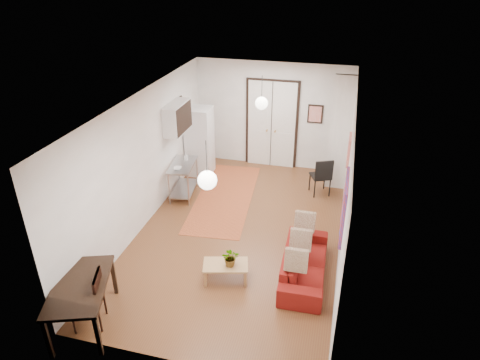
% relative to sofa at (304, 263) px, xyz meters
% --- Properties ---
extents(floor, '(7.00, 7.00, 0.00)m').
position_rel_sofa_xyz_m(floor, '(-1.51, 1.11, -0.28)').
color(floor, brown).
rests_on(floor, ground).
extents(ceiling, '(4.20, 7.00, 0.02)m').
position_rel_sofa_xyz_m(ceiling, '(-1.51, 1.11, 2.62)').
color(ceiling, white).
rests_on(ceiling, wall_back).
extents(wall_back, '(4.20, 0.02, 2.90)m').
position_rel_sofa_xyz_m(wall_back, '(-1.51, 4.61, 1.17)').
color(wall_back, white).
rests_on(wall_back, floor).
extents(wall_front, '(4.20, 0.02, 2.90)m').
position_rel_sofa_xyz_m(wall_front, '(-1.51, -2.39, 1.17)').
color(wall_front, white).
rests_on(wall_front, floor).
extents(wall_left, '(0.02, 7.00, 2.90)m').
position_rel_sofa_xyz_m(wall_left, '(-3.61, 1.11, 1.17)').
color(wall_left, white).
rests_on(wall_left, floor).
extents(wall_right, '(0.02, 7.00, 2.90)m').
position_rel_sofa_xyz_m(wall_right, '(0.59, 1.11, 1.17)').
color(wall_right, white).
rests_on(wall_right, floor).
extents(double_doors, '(1.44, 0.06, 2.50)m').
position_rel_sofa_xyz_m(double_doors, '(-1.51, 4.57, 0.92)').
color(double_doors, white).
rests_on(double_doors, wall_back).
extents(stub_partition, '(0.50, 0.10, 2.90)m').
position_rel_sofa_xyz_m(stub_partition, '(0.34, 3.66, 1.17)').
color(stub_partition, white).
rests_on(stub_partition, floor).
extents(wall_cabinet, '(0.35, 1.00, 0.70)m').
position_rel_sofa_xyz_m(wall_cabinet, '(-3.43, 2.61, 1.62)').
color(wall_cabinet, silver).
rests_on(wall_cabinet, wall_left).
extents(painting_popart, '(0.05, 1.00, 1.00)m').
position_rel_sofa_xyz_m(painting_popart, '(0.57, -0.14, 1.37)').
color(painting_popart, red).
rests_on(painting_popart, wall_right).
extents(painting_abstract, '(0.05, 0.50, 0.60)m').
position_rel_sofa_xyz_m(painting_abstract, '(0.57, 1.91, 1.52)').
color(painting_abstract, beige).
rests_on(painting_abstract, wall_right).
extents(poster_back, '(0.40, 0.03, 0.50)m').
position_rel_sofa_xyz_m(poster_back, '(-0.36, 4.58, 1.32)').
color(poster_back, red).
rests_on(poster_back, wall_back).
extents(print_left, '(0.03, 0.44, 0.54)m').
position_rel_sofa_xyz_m(print_left, '(-3.58, 3.11, 1.67)').
color(print_left, '#A57445').
rests_on(print_left, wall_left).
extents(pendant_back, '(0.30, 0.30, 0.80)m').
position_rel_sofa_xyz_m(pendant_back, '(-1.51, 3.11, 1.97)').
color(pendant_back, white).
rests_on(pendant_back, ceiling).
extents(pendant_front, '(0.30, 0.30, 0.80)m').
position_rel_sofa_xyz_m(pendant_front, '(-1.51, -0.89, 1.97)').
color(pendant_front, white).
rests_on(pendant_front, ceiling).
extents(kilim_rug, '(1.62, 3.63, 0.01)m').
position_rel_sofa_xyz_m(kilim_rug, '(-2.24, 2.45, -0.28)').
color(kilim_rug, '#B75B2D').
rests_on(kilim_rug, floor).
extents(sofa, '(0.80, 1.96, 0.57)m').
position_rel_sofa_xyz_m(sofa, '(0.00, 0.00, 0.00)').
color(sofa, maroon).
rests_on(sofa, floor).
extents(coffee_table, '(0.89, 0.63, 0.36)m').
position_rel_sofa_xyz_m(coffee_table, '(-1.37, -0.48, 0.03)').
color(coffee_table, '#B07E53').
rests_on(coffee_table, floor).
extents(potted_plant, '(0.34, 0.37, 0.35)m').
position_rel_sofa_xyz_m(potted_plant, '(-1.27, -0.48, 0.25)').
color(potted_plant, '#2A5E2E').
rests_on(potted_plant, coffee_table).
extents(kitchen_counter, '(0.69, 1.16, 0.84)m').
position_rel_sofa_xyz_m(kitchen_counter, '(-3.26, 2.33, 0.25)').
color(kitchen_counter, '#A2A4A7').
rests_on(kitchen_counter, floor).
extents(bowl, '(0.24, 0.24, 0.05)m').
position_rel_sofa_xyz_m(bowl, '(-3.26, 2.03, 0.58)').
color(bowl, silver).
rests_on(bowl, kitchen_counter).
extents(soap_bottle, '(0.10, 0.10, 0.17)m').
position_rel_sofa_xyz_m(soap_bottle, '(-3.26, 2.58, 0.64)').
color(soap_bottle, '#5184AF').
rests_on(soap_bottle, kitchen_counter).
extents(fridge, '(0.67, 0.67, 1.84)m').
position_rel_sofa_xyz_m(fridge, '(-3.26, 3.60, 0.64)').
color(fridge, silver).
rests_on(fridge, floor).
extents(dining_table, '(1.24, 1.61, 0.79)m').
position_rel_sofa_xyz_m(dining_table, '(-3.26, -2.04, 0.42)').
color(dining_table, black).
rests_on(dining_table, floor).
extents(dining_chair_near, '(0.59, 0.72, 0.98)m').
position_rel_sofa_xyz_m(dining_chair_near, '(-3.18, -1.94, 0.28)').
color(dining_chair_near, '#371B11').
rests_on(dining_chair_near, floor).
extents(dining_chair_far, '(0.59, 0.72, 0.98)m').
position_rel_sofa_xyz_m(dining_chair_far, '(-3.18, -1.94, 0.28)').
color(dining_chair_far, '#371B11').
rests_on(dining_chair_far, floor).
extents(black_side_chair, '(0.59, 0.61, 0.98)m').
position_rel_sofa_xyz_m(black_side_chair, '(-0.01, 3.32, 0.29)').
color(black_side_chair, black).
rests_on(black_side_chair, floor).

